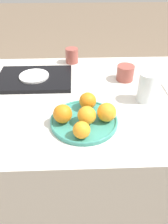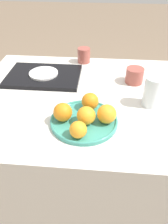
{
  "view_description": "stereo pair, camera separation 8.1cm",
  "coord_description": "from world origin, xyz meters",
  "px_view_note": "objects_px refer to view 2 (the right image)",
  "views": [
    {
      "loc": [
        -0.11,
        -0.83,
        1.31
      ],
      "look_at": [
        -0.08,
        -0.19,
        0.81
      ],
      "focal_mm": 35.0,
      "sensor_mm": 36.0,
      "label": 1
    },
    {
      "loc": [
        -0.03,
        -0.83,
        1.31
      ],
      "look_at": [
        -0.08,
        -0.19,
        0.81
      ],
      "focal_mm": 35.0,
      "sensor_mm": 36.0,
      "label": 2
    }
  ],
  "objects_px": {
    "serving_tray": "(44,76)",
    "cup_0": "(84,55)",
    "orange_3": "(78,130)",
    "orange_4": "(107,114)",
    "orange_2": "(90,101)",
    "water_glass": "(152,92)",
    "orange_0": "(63,112)",
    "fruit_platter": "(84,120)",
    "cup_1": "(134,76)",
    "orange_1": "(86,115)",
    "side_plate": "(44,73)"
  },
  "relations": [
    {
      "from": "water_glass",
      "to": "cup_1",
      "type": "xyz_separation_m",
      "value": [
        -0.05,
        0.19,
        -0.03
      ]
    },
    {
      "from": "orange_2",
      "to": "serving_tray",
      "type": "height_order",
      "value": "orange_2"
    },
    {
      "from": "orange_2",
      "to": "orange_4",
      "type": "height_order",
      "value": "orange_4"
    },
    {
      "from": "serving_tray",
      "to": "cup_0",
      "type": "xyz_separation_m",
      "value": [
        0.19,
        0.21,
        0.03
      ]
    },
    {
      "from": "fruit_platter",
      "to": "side_plate",
      "type": "xyz_separation_m",
      "value": [
        -0.24,
        0.34,
        0.02
      ]
    },
    {
      "from": "serving_tray",
      "to": "side_plate",
      "type": "bearing_deg",
      "value": 0.0
    },
    {
      "from": "fruit_platter",
      "to": "water_glass",
      "type": "distance_m",
      "value": 0.31
    },
    {
      "from": "water_glass",
      "to": "side_plate",
      "type": "height_order",
      "value": "water_glass"
    },
    {
      "from": "orange_3",
      "to": "orange_4",
      "type": "bearing_deg",
      "value": 42.15
    },
    {
      "from": "orange_3",
      "to": "serving_tray",
      "type": "distance_m",
      "value": 0.48
    },
    {
      "from": "water_glass",
      "to": "serving_tray",
      "type": "height_order",
      "value": "water_glass"
    },
    {
      "from": "fruit_platter",
      "to": "water_glass",
      "type": "relative_size",
      "value": 2.02
    },
    {
      "from": "orange_1",
      "to": "fruit_platter",
      "type": "bearing_deg",
      "value": 120.07
    },
    {
      "from": "cup_0",
      "to": "orange_1",
      "type": "bearing_deg",
      "value": -84.07
    },
    {
      "from": "fruit_platter",
      "to": "orange_0",
      "type": "height_order",
      "value": "orange_0"
    },
    {
      "from": "orange_3",
      "to": "fruit_platter",
      "type": "bearing_deg",
      "value": 82.63
    },
    {
      "from": "side_plate",
      "to": "cup_0",
      "type": "distance_m",
      "value": 0.28
    },
    {
      "from": "orange_0",
      "to": "orange_2",
      "type": "height_order",
      "value": "orange_0"
    },
    {
      "from": "side_plate",
      "to": "orange_3",
      "type": "bearing_deg",
      "value": -62.29
    },
    {
      "from": "side_plate",
      "to": "cup_0",
      "type": "xyz_separation_m",
      "value": [
        0.19,
        0.21,
        0.02
      ]
    },
    {
      "from": "orange_0",
      "to": "orange_3",
      "type": "bearing_deg",
      "value": -51.92
    },
    {
      "from": "water_glass",
      "to": "orange_3",
      "type": "bearing_deg",
      "value": -140.32
    },
    {
      "from": "cup_0",
      "to": "cup_1",
      "type": "relative_size",
      "value": 0.96
    },
    {
      "from": "orange_1",
      "to": "orange_3",
      "type": "height_order",
      "value": "orange_1"
    },
    {
      "from": "orange_1",
      "to": "cup_0",
      "type": "relative_size",
      "value": 0.84
    },
    {
      "from": "serving_tray",
      "to": "side_plate",
      "type": "height_order",
      "value": "side_plate"
    },
    {
      "from": "fruit_platter",
      "to": "orange_2",
      "type": "bearing_deg",
      "value": 76.86
    },
    {
      "from": "serving_tray",
      "to": "orange_1",
      "type": "bearing_deg",
      "value": -55.13
    },
    {
      "from": "serving_tray",
      "to": "orange_3",
      "type": "bearing_deg",
      "value": -62.29
    },
    {
      "from": "orange_1",
      "to": "water_glass",
      "type": "height_order",
      "value": "water_glass"
    },
    {
      "from": "orange_1",
      "to": "cup_1",
      "type": "bearing_deg",
      "value": 58.91
    },
    {
      "from": "cup_0",
      "to": "orange_2",
      "type": "bearing_deg",
      "value": -81.89
    },
    {
      "from": "orange_1",
      "to": "side_plate",
      "type": "bearing_deg",
      "value": 124.87
    },
    {
      "from": "orange_0",
      "to": "orange_2",
      "type": "xyz_separation_m",
      "value": [
        0.1,
        0.08,
        -0.0
      ]
    },
    {
      "from": "orange_4",
      "to": "side_plate",
      "type": "xyz_separation_m",
      "value": [
        -0.32,
        0.34,
        -0.02
      ]
    },
    {
      "from": "orange_4",
      "to": "side_plate",
      "type": "height_order",
      "value": "orange_4"
    },
    {
      "from": "fruit_platter",
      "to": "orange_4",
      "type": "relative_size",
      "value": 3.6
    },
    {
      "from": "water_glass",
      "to": "cup_0",
      "type": "relative_size",
      "value": 1.56
    },
    {
      "from": "orange_1",
      "to": "orange_2",
      "type": "relative_size",
      "value": 1.0
    },
    {
      "from": "orange_1",
      "to": "water_glass",
      "type": "distance_m",
      "value": 0.31
    },
    {
      "from": "orange_1",
      "to": "cup_0",
      "type": "distance_m",
      "value": 0.56
    },
    {
      "from": "orange_3",
      "to": "water_glass",
      "type": "relative_size",
      "value": 0.47
    },
    {
      "from": "orange_4",
      "to": "serving_tray",
      "type": "relative_size",
      "value": 0.2
    },
    {
      "from": "serving_tray",
      "to": "cup_1",
      "type": "relative_size",
      "value": 4.31
    },
    {
      "from": "orange_2",
      "to": "cup_0",
      "type": "relative_size",
      "value": 0.84
    },
    {
      "from": "orange_0",
      "to": "orange_4",
      "type": "height_order",
      "value": "orange_4"
    },
    {
      "from": "orange_0",
      "to": "side_plate",
      "type": "xyz_separation_m",
      "value": [
        -0.16,
        0.34,
        -0.02
      ]
    },
    {
      "from": "cup_1",
      "to": "orange_3",
      "type": "bearing_deg",
      "value": -118.66
    },
    {
      "from": "orange_4",
      "to": "fruit_platter",
      "type": "bearing_deg",
      "value": 178.47
    },
    {
      "from": "orange_2",
      "to": "cup_0",
      "type": "distance_m",
      "value": 0.47
    }
  ]
}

